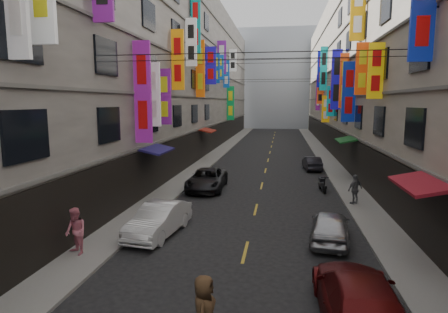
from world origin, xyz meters
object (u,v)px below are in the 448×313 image
(car_left_far, at_px, (207,179))
(car_right_mid, at_px, (330,226))
(scooter_far_right, at_px, (322,185))
(pedestrian_crossing, at_px, (204,312))
(pedestrian_rfar, at_px, (355,189))
(car_right_near, at_px, (359,299))
(pedestrian_lfar, at_px, (76,231))
(car_left_mid, at_px, (159,219))
(car_right_far, at_px, (312,163))

(car_left_far, xyz_separation_m, car_right_mid, (7.05, -8.60, -0.03))
(car_left_far, bearing_deg, scooter_far_right, 3.85)
(car_right_mid, bearing_deg, pedestrian_crossing, 70.94)
(scooter_far_right, height_order, pedestrian_rfar, pedestrian_rfar)
(scooter_far_right, relative_size, car_left_far, 0.36)
(pedestrian_rfar, bearing_deg, car_right_mid, 35.97)
(scooter_far_right, bearing_deg, car_left_far, -1.57)
(pedestrian_rfar, distance_m, pedestrian_crossing, 14.78)
(car_right_near, bearing_deg, scooter_far_right, -92.72)
(car_right_mid, height_order, pedestrian_lfar, pedestrian_lfar)
(pedestrian_lfar, height_order, pedestrian_rfar, pedestrian_lfar)
(car_left_mid, xyz_separation_m, pedestrian_rfar, (9.53, 6.24, 0.27))
(car_left_far, bearing_deg, pedestrian_lfar, -104.43)
(car_right_mid, relative_size, pedestrian_crossing, 2.16)
(car_left_mid, height_order, car_right_near, car_right_near)
(car_left_far, bearing_deg, car_right_mid, -51.98)
(car_right_far, bearing_deg, car_right_mid, 83.14)
(car_left_far, distance_m, pedestrian_rfar, 9.53)
(car_left_mid, distance_m, pedestrian_lfar, 3.67)
(car_right_near, xyz_separation_m, pedestrian_lfar, (-9.77, 3.00, 0.28))
(car_left_mid, relative_size, pedestrian_lfar, 2.38)
(pedestrian_rfar, relative_size, pedestrian_crossing, 0.94)
(scooter_far_right, relative_size, car_right_mid, 0.46)
(car_left_mid, relative_size, pedestrian_rfar, 2.51)
(car_left_far, height_order, pedestrian_rfar, pedestrian_rfar)
(scooter_far_right, bearing_deg, car_right_near, 80.82)
(car_right_far, distance_m, pedestrian_crossing, 25.31)
(car_left_mid, bearing_deg, pedestrian_crossing, -56.12)
(car_right_mid, bearing_deg, car_left_mid, 10.32)
(scooter_far_right, relative_size, pedestrian_crossing, 0.99)
(scooter_far_right, distance_m, pedestrian_crossing, 17.52)
(car_right_far, relative_size, pedestrian_rfar, 2.12)
(car_left_far, height_order, car_right_mid, car_left_far)
(scooter_far_right, xyz_separation_m, pedestrian_lfar, (-10.42, -12.44, 0.58))
(pedestrian_lfar, distance_m, pedestrian_rfar, 14.92)
(car_left_mid, height_order, pedestrian_lfar, pedestrian_lfar)
(car_right_near, distance_m, car_right_far, 23.44)
(car_right_near, xyz_separation_m, car_right_mid, (0.01, 6.14, -0.08))
(car_right_far, bearing_deg, pedestrian_lfar, 58.15)
(car_right_near, bearing_deg, pedestrian_crossing, 20.86)
(scooter_far_right, xyz_separation_m, car_right_far, (-0.08, 8.00, 0.16))
(pedestrian_crossing, bearing_deg, car_right_far, -10.84)
(pedestrian_rfar, bearing_deg, car_right_far, -116.90)
(car_right_near, distance_m, car_right_mid, 6.14)
(car_right_far, height_order, pedestrian_lfar, pedestrian_lfar)
(car_right_mid, xyz_separation_m, car_right_far, (0.56, 17.29, -0.07))
(car_right_near, height_order, pedestrian_rfar, pedestrian_rfar)
(car_left_mid, distance_m, pedestrian_rfar, 11.40)
(scooter_far_right, distance_m, pedestrian_rfar, 3.73)
(scooter_far_right, xyz_separation_m, pedestrian_crossing, (-4.49, -16.92, 0.47))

